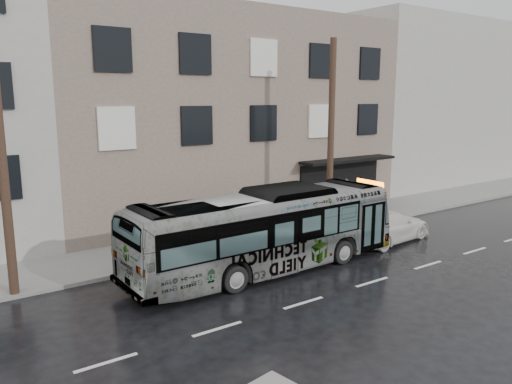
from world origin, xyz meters
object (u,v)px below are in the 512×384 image
utility_pole_rear (2,157)px  bus (266,231)px  sign_post (345,203)px  white_sedan (386,226)px  utility_pole_front (331,137)px

utility_pole_rear → bus: bearing=-17.6°
sign_post → white_sedan: size_ratio=0.48×
bus → utility_pole_rear: bearing=71.7°
utility_pole_front → white_sedan: utility_pole_front is taller
sign_post → utility_pole_front: bearing=180.0°
white_sedan → bus: bearing=83.2°
bus → white_sedan: 6.85m
utility_pole_rear → white_sedan: bearing=-9.8°
utility_pole_rear → white_sedan: (15.10, -2.61, -3.92)m
utility_pole_front → utility_pole_rear: 14.00m
utility_pole_front → utility_pole_rear: size_ratio=1.00×
utility_pole_rear → sign_post: 15.46m
sign_post → bus: 7.30m
utility_pole_front → bus: (-5.70, -2.63, -3.10)m
white_sedan → utility_pole_front: bearing=15.9°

